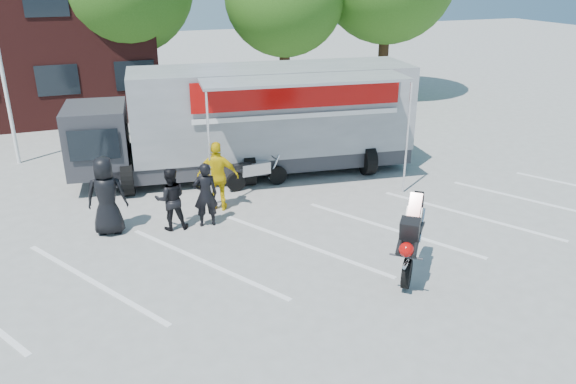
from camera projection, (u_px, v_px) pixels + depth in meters
ground at (312, 265)px, 12.49m from camera, size 100.00×100.00×0.00m
parking_bay_lines at (295, 246)px, 13.35m from camera, size 18.09×13.33×0.01m
transporter_truck at (258, 172)px, 18.15m from camera, size 11.08×6.34×3.35m
parked_motorcycle at (257, 188)px, 16.87m from camera, size 1.99×0.77×1.02m
stunt_bike_rider at (410, 273)px, 12.16m from camera, size 1.76×1.87×2.06m
spectator_leather_a at (106, 196)px, 13.65m from camera, size 1.08×0.82×1.98m
spectator_leather_b at (205, 195)px, 14.12m from camera, size 0.65×0.45×1.68m
spectator_leather_c at (171, 199)px, 13.94m from camera, size 0.84×0.69×1.62m
spectator_hivis at (218, 177)px, 15.01m from camera, size 1.21×0.84×1.91m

